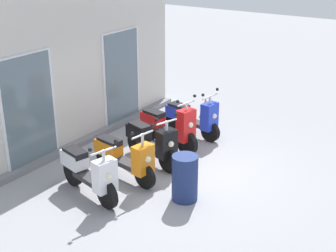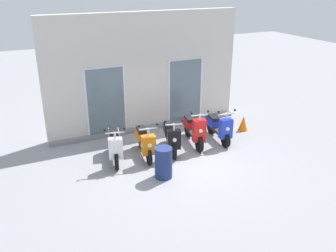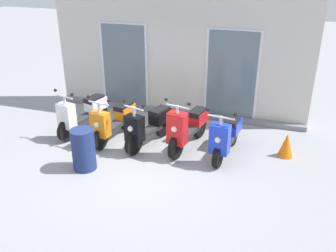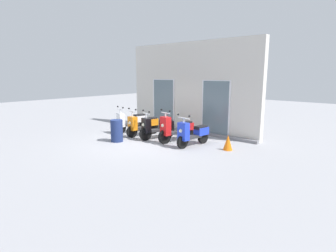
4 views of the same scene
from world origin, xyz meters
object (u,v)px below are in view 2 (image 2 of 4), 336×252
object	(u,v)px
scooter_blue	(219,127)
trash_bin	(164,163)
scooter_black	(171,136)
traffic_cone	(243,123)
scooter_red	(194,130)
scooter_white	(115,145)
scooter_orange	(145,141)

from	to	relation	value
scooter_blue	trash_bin	world-z (taller)	scooter_blue
scooter_black	traffic_cone	size ratio (longest dim) A/B	2.94
scooter_red	traffic_cone	world-z (taller)	scooter_red
scooter_white	scooter_orange	xyz separation A→B (m)	(0.86, -0.11, -0.01)
scooter_red	trash_bin	size ratio (longest dim) A/B	2.00
scooter_orange	scooter_blue	bearing A→B (deg)	0.63
scooter_blue	trash_bin	distance (m)	2.90
scooter_black	scooter_blue	xyz separation A→B (m)	(1.70, 0.05, -0.02)
scooter_orange	traffic_cone	distance (m)	3.78
scooter_orange	trash_bin	world-z (taller)	scooter_orange
scooter_blue	traffic_cone	xyz separation A→B (m)	(1.21, 0.35, -0.20)
scooter_orange	scooter_black	bearing A→B (deg)	-1.55
scooter_white	scooter_black	bearing A→B (deg)	-4.58
scooter_orange	scooter_red	bearing A→B (deg)	4.10
scooter_orange	traffic_cone	world-z (taller)	scooter_orange
scooter_black	scooter_blue	distance (m)	1.70
scooter_white	traffic_cone	bearing A→B (deg)	3.34
scooter_black	scooter_red	distance (m)	0.86
scooter_white	trash_bin	xyz separation A→B (m)	(0.85, -1.46, -0.06)
scooter_orange	scooter_red	world-z (taller)	scooter_red
scooter_white	scooter_blue	distance (m)	3.40
scooter_black	scooter_blue	bearing A→B (deg)	1.71
scooter_black	traffic_cone	xyz separation A→B (m)	(2.91, 0.41, -0.22)
scooter_white	traffic_cone	size ratio (longest dim) A/B	3.03
scooter_red	scooter_orange	bearing A→B (deg)	-175.90
scooter_white	scooter_blue	xyz separation A→B (m)	(3.40, -0.09, -0.03)
scooter_red	scooter_blue	xyz separation A→B (m)	(0.85, -0.09, -0.03)
scooter_red	scooter_blue	world-z (taller)	scooter_red
scooter_white	traffic_cone	distance (m)	4.63
scooter_blue	traffic_cone	distance (m)	1.28
scooter_orange	scooter_black	world-z (taller)	scooter_orange
trash_bin	scooter_blue	bearing A→B (deg)	28.24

